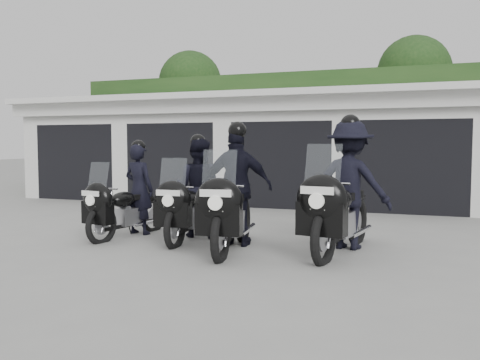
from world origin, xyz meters
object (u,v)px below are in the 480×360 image
(police_bike_c, at_px, (235,193))
(police_bike_d, at_px, (346,191))
(police_bike_a, at_px, (129,197))
(police_bike_b, at_px, (194,193))

(police_bike_c, height_order, police_bike_d, police_bike_d)
(police_bike_a, relative_size, police_bike_d, 0.82)
(police_bike_a, height_order, police_bike_d, police_bike_d)
(police_bike_b, bearing_deg, police_bike_d, -6.40)
(police_bike_a, height_order, police_bike_b, police_bike_b)
(police_bike_d, bearing_deg, police_bike_b, -174.29)
(police_bike_b, bearing_deg, police_bike_c, -32.99)
(police_bike_a, distance_m, police_bike_d, 3.77)
(police_bike_b, xyz_separation_m, police_bike_c, (0.95, -0.55, 0.08))
(police_bike_d, bearing_deg, police_bike_a, -169.88)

